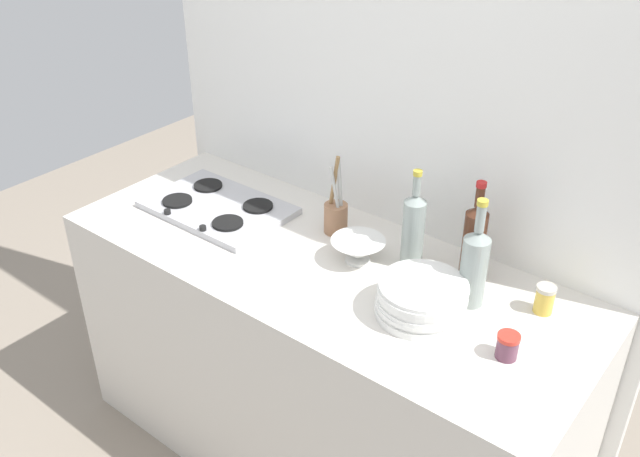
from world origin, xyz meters
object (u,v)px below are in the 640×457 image
Objects in this scene: mixing_bowl at (358,250)px; condiment_jar_front at (507,346)px; plate_stack at (421,299)px; wine_bottle_leftmost at (474,265)px; condiment_jar_rear at (545,299)px; wine_bottle_mid_left at (474,239)px; wine_bottle_mid_right at (413,229)px; utensil_crock at (336,214)px; stovetop_hob at (218,207)px.

condiment_jar_front is (0.58, -0.13, -0.01)m from mixing_bowl.
wine_bottle_leftmost reaches higher than plate_stack.
condiment_jar_rear is (0.27, 0.23, -0.01)m from plate_stack.
wine_bottle_mid_left is at bearing 171.86° from condiment_jar_rear.
condiment_jar_front is at bearing -12.58° from mixing_bowl.
wine_bottle_leftmost is at bearing 58.65° from plate_stack.
condiment_jar_front is at bearing -26.68° from wine_bottle_mid_right.
wine_bottle_leftmost reaches higher than utensil_crock.
wine_bottle_mid_left is 0.27m from condiment_jar_rear.
condiment_jar_rear is (1.17, 0.16, 0.03)m from stovetop_hob.
wine_bottle_leftmost is at bearing -14.05° from wine_bottle_mid_right.
wine_bottle_leftmost is at bearing 4.15° from mixing_bowl.
wine_bottle_leftmost reaches higher than condiment_jar_front.
condiment_jar_front is (0.74, -0.23, -0.03)m from utensil_crock.
mixing_bowl is 0.20m from utensil_crock.
utensil_crock is at bearing -178.84° from condiment_jar_rear.
wine_bottle_mid_right is at bearing 153.32° from condiment_jar_front.
wine_bottle_mid_left is at bearing 6.01° from utensil_crock.
plate_stack is 0.51m from utensil_crock.
wine_bottle_leftmost is 0.40m from mixing_bowl.
plate_stack is at bearing -24.58° from utensil_crock.
wine_bottle_mid_right reaches higher than mixing_bowl.
wine_bottle_mid_right is 3.79× the size of condiment_jar_rear.
wine_bottle_leftmost is 1.19× the size of utensil_crock.
utensil_crock is at bearing 155.42° from plate_stack.
plate_stack is 0.28m from wine_bottle_mid_left.
mixing_bowl is 0.59m from condiment_jar_rear.
wine_bottle_mid_left reaches higher than utensil_crock.
plate_stack is 1.49× the size of mixing_bowl.
wine_bottle_leftmost is at bearing -154.49° from condiment_jar_rear.
mixing_bowl is at bearing -154.30° from wine_bottle_mid_left.
mixing_bowl is at bearing -31.58° from utensil_crock.
wine_bottle_mid_left is 1.13× the size of utensil_crock.
wine_bottle_leftmost reaches higher than condiment_jar_rear.
stovetop_hob is at bearing -167.69° from wine_bottle_mid_left.
wine_bottle_leftmost is at bearing -7.70° from utensil_crock.
plate_stack is 2.98× the size of condiment_jar_rear.
plate_stack is 0.91× the size of utensil_crock.
utensil_crock is at bearing 19.18° from stovetop_hob.
condiment_jar_front is 0.83× the size of condiment_jar_rear.
wine_bottle_leftmost is 0.56m from utensil_crock.
mixing_bowl is 2.41× the size of condiment_jar_front.
utensil_crock is (0.43, 0.15, 0.05)m from stovetop_hob.
plate_stack is at bearing -4.23° from stovetop_hob.
wine_bottle_mid_right is 0.19m from mixing_bowl.
plate_stack is 0.81× the size of wine_bottle_mid_left.
stovetop_hob is at bearing -172.05° from condiment_jar_rear.
wine_bottle_mid_right is at bearing -2.66° from utensil_crock.
condiment_jar_front is (0.28, -0.02, -0.02)m from plate_stack.
wine_bottle_mid_right is (-0.24, 0.06, 0.00)m from wine_bottle_leftmost.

